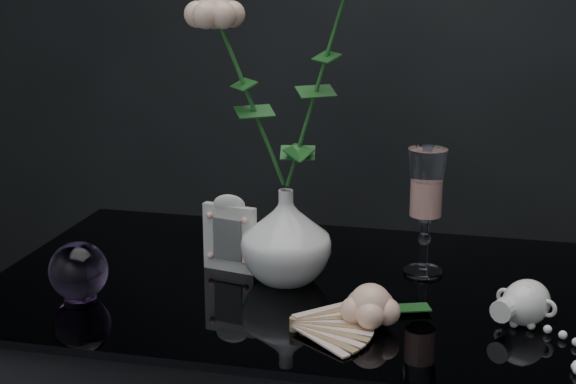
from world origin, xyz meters
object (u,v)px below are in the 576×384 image
(wine_glass, at_px, (425,212))
(loose_rose, at_px, (370,305))
(paperweight, at_px, (78,271))
(pearl_jar, at_px, (526,300))
(picture_frame, at_px, (230,233))
(vase, at_px, (286,236))

(wine_glass, distance_m, loose_rose, 0.23)
(paperweight, relative_size, pearl_jar, 0.38)
(wine_glass, height_order, pearl_jar, wine_glass)
(wine_glass, distance_m, picture_frame, 0.30)
(loose_rose, bearing_deg, paperweight, -170.06)
(pearl_jar, bearing_deg, picture_frame, -166.09)
(vase, xyz_separation_m, picture_frame, (-0.10, 0.02, -0.01))
(wine_glass, bearing_deg, vase, -157.82)
(vase, distance_m, picture_frame, 0.10)
(wine_glass, relative_size, picture_frame, 1.60)
(vase, bearing_deg, picture_frame, 166.17)
(wine_glass, height_order, picture_frame, wine_glass)
(paperweight, height_order, loose_rose, paperweight)
(wine_glass, distance_m, paperweight, 0.52)
(loose_rose, xyz_separation_m, pearl_jar, (0.20, 0.06, 0.00))
(paperweight, height_order, pearl_jar, paperweight)
(paperweight, bearing_deg, loose_rose, 0.21)
(picture_frame, xyz_separation_m, pearl_jar, (0.45, -0.10, -0.03))
(paperweight, relative_size, loose_rose, 0.49)
(vase, xyz_separation_m, wine_glass, (0.20, 0.08, 0.03))
(paperweight, bearing_deg, picture_frame, 42.39)
(pearl_jar, bearing_deg, wine_glass, 160.30)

